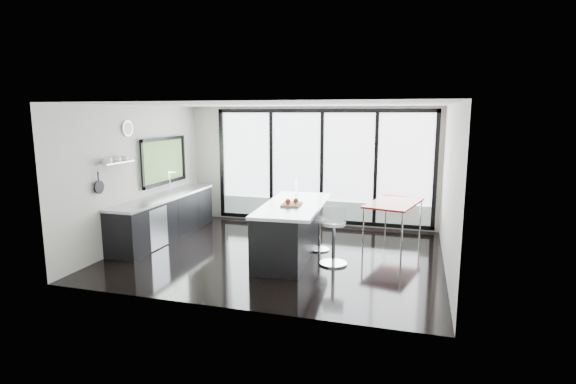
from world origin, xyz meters
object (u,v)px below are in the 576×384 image
(island, at_px, (289,229))
(red_table, at_px, (393,221))
(bar_stool_far, at_px, (320,234))
(bar_stool_near, at_px, (334,243))

(island, xyz_separation_m, red_table, (1.80, 1.60, -0.10))
(island, xyz_separation_m, bar_stool_far, (0.47, 0.52, -0.20))
(bar_stool_far, xyz_separation_m, red_table, (1.34, 1.08, 0.09))
(bar_stool_near, xyz_separation_m, bar_stool_far, (-0.42, 0.76, -0.07))
(island, distance_m, bar_stool_far, 0.72)
(island, height_order, bar_stool_far, island)
(bar_stool_far, distance_m, red_table, 1.72)
(island, height_order, bar_stool_near, island)
(bar_stool_near, relative_size, red_table, 0.51)
(bar_stool_near, relative_size, bar_stool_far, 1.23)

